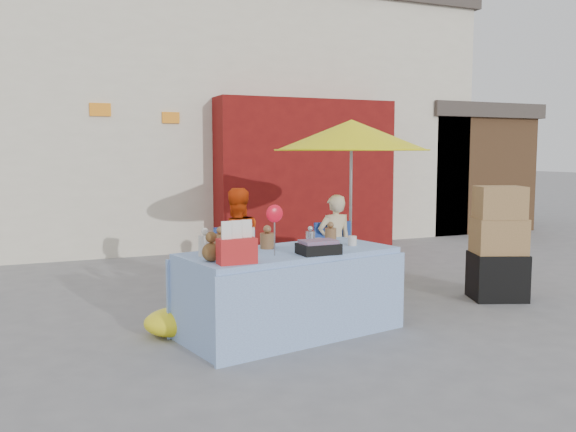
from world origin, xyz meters
name	(u,v)px	position (x,y,z in m)	size (l,w,h in m)	color
ground	(283,323)	(0.00, 0.00, 0.00)	(80.00, 80.00, 0.00)	slate
backdrop	(168,85)	(0.52, 7.52, 3.10)	(14.00, 8.00, 7.80)	silver
market_table	(288,291)	(-0.09, -0.34, 0.40)	(2.19, 1.33, 1.24)	#9CC9F9
chair_left	(240,282)	(-0.16, 0.87, 0.26)	(0.49, 0.48, 0.85)	navy
chair_right	(340,273)	(1.09, 0.87, 0.26)	(0.49, 0.48, 0.85)	navy
vendor_orange	(236,245)	(-0.16, 1.00, 0.65)	(0.63, 0.49, 1.30)	#E13F0B
vendor_beige	(335,244)	(1.09, 1.00, 0.59)	(0.43, 0.28, 1.19)	beige
umbrella	(351,136)	(1.39, 1.15, 1.89)	(1.90, 1.90, 2.09)	gray
box_stack	(498,248)	(2.65, -0.07, 0.60)	(0.72, 0.66, 1.31)	black
tarp_bundle	(175,322)	(-1.08, 0.01, 0.13)	(0.58, 0.47, 0.26)	yellow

